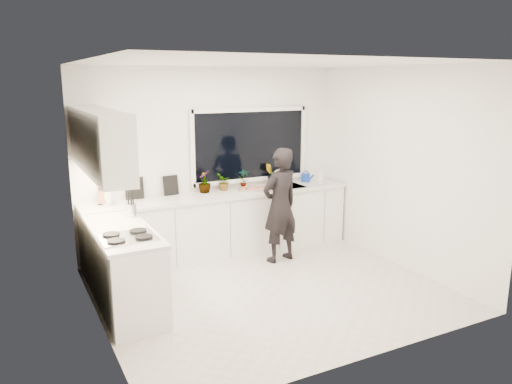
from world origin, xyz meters
TOP-DOWN VIEW (x-y plane):
  - floor at (0.00, 0.00)m, footprint 4.00×3.50m
  - wall_back at (0.00, 1.76)m, footprint 4.00×0.02m
  - wall_left at (-2.01, 0.00)m, footprint 0.02×3.50m
  - wall_right at (2.01, 0.00)m, footprint 0.02×3.50m
  - ceiling at (0.00, 0.00)m, footprint 4.00×3.50m
  - window at (0.60, 1.73)m, footprint 1.80×0.02m
  - base_cabinets_back at (0.00, 1.45)m, footprint 3.92×0.58m
  - base_cabinets_left at (-1.67, 0.35)m, footprint 0.58×1.60m
  - countertop_back at (0.00, 1.44)m, footprint 3.94×0.62m
  - countertop_left at (-1.67, 0.35)m, footprint 0.62×1.60m
  - upper_cabinets at (-1.79, 0.70)m, footprint 0.34×2.10m
  - sink at (1.05, 1.45)m, footprint 0.58×0.42m
  - faucet at (1.05, 1.65)m, footprint 0.03×0.03m
  - stovetop at (-1.69, -0.00)m, footprint 0.56×0.48m
  - person at (0.62, 0.85)m, footprint 0.65×0.50m
  - pizza_tray at (0.50, 1.42)m, footprint 0.53×0.45m
  - pizza at (0.50, 1.42)m, footprint 0.48×0.40m
  - watering_can at (1.53, 1.61)m, footprint 0.16×0.16m
  - paper_towel_roll at (-1.57, 1.55)m, footprint 0.12×0.12m
  - knife_block at (-1.63, 1.59)m, footprint 0.15×0.12m
  - utensil_crock at (-1.45, 0.80)m, footprint 0.15×0.15m
  - picture_frame_large at (-0.68, 1.69)m, footprint 0.22×0.04m
  - picture_frame_small at (-1.19, 1.69)m, footprint 0.25×0.04m
  - herb_plants at (0.27, 1.61)m, footprint 1.31×0.30m
  - soap_bottles at (1.61, 1.30)m, footprint 0.16×0.16m

SIDE VIEW (x-z plane):
  - floor at x=0.00m, z-range -0.02..0.00m
  - base_cabinets_back at x=0.00m, z-range 0.00..0.88m
  - base_cabinets_left at x=-1.67m, z-range 0.00..0.88m
  - person at x=0.62m, z-range 0.00..1.61m
  - sink at x=1.05m, z-range 0.80..0.94m
  - countertop_back at x=0.00m, z-range 0.88..0.92m
  - countertop_left at x=-1.67m, z-range 0.88..0.92m
  - stovetop at x=-1.69m, z-range 0.92..0.95m
  - pizza_tray at x=0.50m, z-range 0.92..0.95m
  - pizza at x=0.50m, z-range 0.95..0.96m
  - watering_can at x=1.53m, z-range 0.92..1.05m
  - utensil_crock at x=-1.45m, z-range 0.92..1.08m
  - faucet at x=1.05m, z-range 0.92..1.14m
  - knife_block at x=-1.63m, z-range 0.92..1.14m
  - paper_towel_roll at x=-1.57m, z-range 0.92..1.18m
  - soap_bottles at x=1.61m, z-range 0.91..1.20m
  - picture_frame_large at x=-0.68m, z-range 0.92..1.20m
  - picture_frame_small at x=-1.19m, z-range 0.92..1.22m
  - herb_plants at x=0.27m, z-range 0.90..1.24m
  - wall_back at x=0.00m, z-range 0.00..2.70m
  - wall_left at x=-2.01m, z-range 0.00..2.70m
  - wall_right at x=2.01m, z-range 0.00..2.70m
  - window at x=0.60m, z-range 1.05..2.05m
  - upper_cabinets at x=-1.79m, z-range 1.50..2.20m
  - ceiling at x=0.00m, z-range 2.70..2.72m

